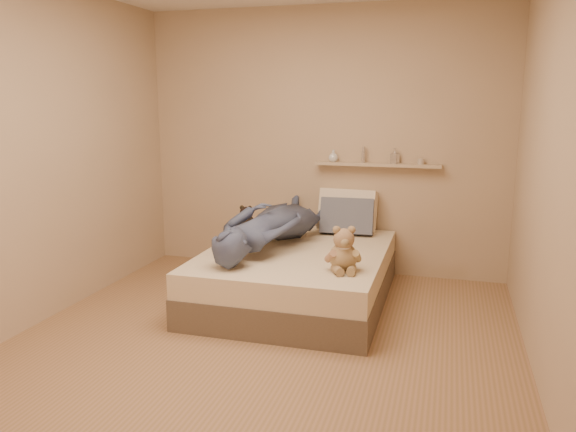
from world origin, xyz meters
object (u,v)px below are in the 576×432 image
(person, at_px, (271,224))
(pillow_grey, at_px, (347,217))
(teddy_bear, at_px, (344,253))
(pillow_cream, at_px, (347,211))
(bed, at_px, (297,275))
(dark_plush, at_px, (246,221))
(game_console, at_px, (233,245))
(wall_shelf, at_px, (377,165))

(person, bearing_deg, pillow_grey, -120.68)
(teddy_bear, distance_m, pillow_cream, 1.35)
(bed, distance_m, dark_plush, 0.85)
(dark_plush, relative_size, pillow_cream, 0.49)
(teddy_bear, height_order, pillow_grey, pillow_grey)
(bed, xyz_separation_m, game_console, (-0.35, -0.59, 0.39))
(bed, relative_size, person, 1.13)
(game_console, bearing_deg, bed, 59.24)
(bed, height_order, wall_shelf, wall_shelf)
(pillow_cream, distance_m, wall_shelf, 0.53)
(pillow_grey, relative_size, person, 0.30)
(bed, height_order, person, person)
(dark_plush, xyz_separation_m, wall_shelf, (1.18, 0.45, 0.53))
(dark_plush, relative_size, pillow_grey, 0.54)
(bed, bearing_deg, pillow_grey, 66.12)
(bed, bearing_deg, wall_shelf, 58.82)
(bed, xyz_separation_m, wall_shelf, (0.55, 0.91, 0.88))
(teddy_bear, bearing_deg, dark_plush, 139.56)
(dark_plush, bearing_deg, pillow_grey, 13.99)
(bed, bearing_deg, dark_plush, 144.06)
(wall_shelf, bearing_deg, game_console, -121.01)
(bed, relative_size, pillow_grey, 3.80)
(person, bearing_deg, dark_plush, -38.53)
(pillow_grey, xyz_separation_m, person, (-0.55, -0.66, 0.03))
(wall_shelf, bearing_deg, pillow_grey, -138.15)
(teddy_bear, relative_size, person, 0.21)
(teddy_bear, distance_m, dark_plush, 1.48)
(teddy_bear, relative_size, pillow_cream, 0.64)
(pillow_cream, xyz_separation_m, pillow_grey, (0.02, -0.14, -0.03))
(teddy_bear, xyz_separation_m, dark_plush, (-1.12, 0.96, -0.03))
(bed, xyz_separation_m, dark_plush, (-0.63, 0.46, 0.34))
(pillow_cream, relative_size, pillow_grey, 1.10)
(pillow_cream, height_order, wall_shelf, wall_shelf)
(dark_plush, distance_m, person, 0.58)
(teddy_bear, relative_size, pillow_grey, 0.70)
(wall_shelf, bearing_deg, person, -132.33)
(dark_plush, xyz_separation_m, pillow_grey, (0.94, 0.23, 0.05))
(game_console, relative_size, wall_shelf, 0.16)
(pillow_cream, bearing_deg, teddy_bear, -81.02)
(pillow_cream, bearing_deg, dark_plush, -157.80)
(game_console, bearing_deg, teddy_bear, 5.98)
(bed, distance_m, pillow_cream, 0.98)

